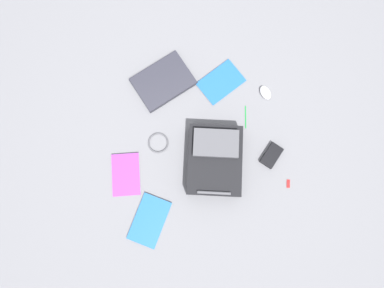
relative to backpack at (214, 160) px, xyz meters
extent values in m
plane|color=slate|center=(0.08, -0.16, -0.07)|extent=(3.51, 3.51, 0.00)
cube|color=black|center=(0.00, 0.01, -0.01)|extent=(0.41, 0.47, 0.13)
cube|color=#4C4C51|center=(-0.02, -0.08, 0.08)|extent=(0.28, 0.22, 0.04)
cylinder|color=#4C4C51|center=(0.06, 0.18, 0.07)|extent=(0.18, 0.07, 0.02)
cube|color=#24242C|center=(0.17, -0.55, -0.06)|extent=(0.41, 0.35, 0.02)
cube|color=#2D2D38|center=(0.17, -0.55, -0.05)|extent=(0.40, 0.34, 0.01)
cube|color=silver|center=(0.45, 0.24, -0.07)|extent=(0.29, 0.32, 0.01)
cube|color=#1E5999|center=(0.45, 0.24, -0.06)|extent=(0.30, 0.33, 0.00)
cube|color=silver|center=(-0.17, -0.46, -0.07)|extent=(0.30, 0.26, 0.01)
cube|color=#1E5999|center=(-0.17, -0.46, -0.06)|extent=(0.31, 0.27, 0.00)
cube|color=silver|center=(0.52, -0.05, -0.07)|extent=(0.20, 0.26, 0.02)
cube|color=purple|center=(0.52, -0.05, -0.06)|extent=(0.20, 0.27, 0.00)
ellipsoid|color=silver|center=(-0.41, -0.32, -0.06)|extent=(0.08, 0.10, 0.04)
torus|color=#4C4C51|center=(0.29, -0.19, -0.07)|extent=(0.12, 0.12, 0.01)
cube|color=black|center=(-0.34, 0.06, -0.06)|extent=(0.16, 0.15, 0.03)
cylinder|color=#198C33|center=(-0.26, -0.21, -0.07)|extent=(0.04, 0.14, 0.01)
cube|color=#B21919|center=(-0.39, 0.24, -0.07)|extent=(0.03, 0.05, 0.01)
camera|label=1|loc=(0.18, 0.18, 1.93)|focal=31.71mm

